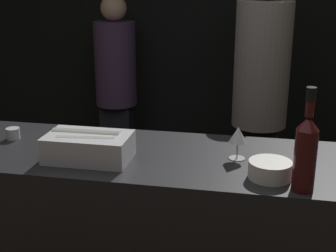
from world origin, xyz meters
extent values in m
cube|color=black|center=(0.00, 2.61, 1.40)|extent=(6.40, 0.06, 2.80)
cube|color=silver|center=(-0.31, 0.20, 1.11)|extent=(0.35, 0.21, 0.11)
cylinder|color=#B2B7AD|center=(-0.30, 0.17, 1.14)|extent=(0.25, 0.09, 0.06)
cylinder|color=#9EA899|center=(-0.33, 0.23, 1.14)|extent=(0.29, 0.08, 0.07)
cylinder|color=silver|center=(0.43, 0.15, 1.09)|extent=(0.16, 0.16, 0.07)
cylinder|color=gray|center=(0.43, 0.15, 1.12)|extent=(0.13, 0.13, 0.01)
cylinder|color=silver|center=(0.30, 0.33, 1.06)|extent=(0.07, 0.07, 0.00)
cylinder|color=silver|center=(0.30, 0.33, 1.10)|extent=(0.01, 0.01, 0.07)
cone|color=silver|center=(0.30, 0.33, 1.16)|extent=(0.07, 0.07, 0.07)
cylinder|color=silver|center=(-0.74, 0.37, 1.08)|extent=(0.06, 0.06, 0.05)
sphere|color=#EFB256|center=(-0.74, 0.37, 1.09)|extent=(0.03, 0.03, 0.03)
cylinder|color=#380F0F|center=(0.54, 0.07, 1.17)|extent=(0.08, 0.08, 0.23)
cone|color=#380F0F|center=(0.54, 0.07, 1.31)|extent=(0.08, 0.08, 0.05)
cylinder|color=#380F0F|center=(0.54, 0.07, 1.38)|extent=(0.03, 0.03, 0.10)
cylinder|color=black|center=(0.54, 0.07, 1.41)|extent=(0.03, 0.03, 0.05)
cube|color=black|center=(0.38, 1.44, 0.43)|extent=(0.26, 0.19, 0.87)
cylinder|color=slate|center=(0.38, 1.44, 1.25)|extent=(0.35, 0.35, 0.78)
cube|color=black|center=(-0.81, 2.18, 0.37)|extent=(0.26, 0.19, 0.74)
cylinder|color=#473356|center=(-0.81, 2.18, 1.09)|extent=(0.34, 0.34, 0.69)
sphere|color=beige|center=(-0.81, 2.18, 1.54)|extent=(0.21, 0.21, 0.21)
cube|color=black|center=(0.35, 1.96, 0.43)|extent=(0.25, 0.19, 0.86)
cylinder|color=black|center=(0.35, 1.96, 1.25)|extent=(0.34, 0.34, 0.77)
camera|label=1|loc=(0.37, -1.51, 1.79)|focal=50.00mm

